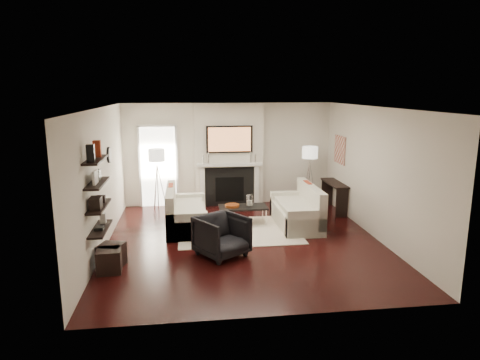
{
  "coord_description": "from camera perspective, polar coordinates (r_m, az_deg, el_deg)",
  "views": [
    {
      "loc": [
        -1.14,
        -8.23,
        3.04
      ],
      "look_at": [
        0.0,
        0.6,
        1.15
      ],
      "focal_mm": 32.0,
      "sensor_mm": 36.0,
      "label": 1
    }
  ],
  "objects": [
    {
      "name": "hurricane_candle",
      "position": [
        9.8,
        1.27,
        -3.07
      ],
      "size": [
        0.09,
        0.09,
        0.13
      ],
      "primitive_type": "cylinder",
      "color": "white",
      "rests_on": "coffee_table"
    },
    {
      "name": "mantel_pilaster_l",
      "position": [
        11.23,
        -5.03,
        -0.88
      ],
      "size": [
        0.12,
        0.08,
        1.1
      ],
      "primitive_type": "cube",
      "color": "white",
      "rests_on": "floor"
    },
    {
      "name": "lamp_right_leg_a",
      "position": [
        11.37,
        9.7,
        -0.58
      ],
      "size": [
        0.25,
        0.02,
        1.23
      ],
      "primitive_type": "cylinder",
      "rotation": [
        0.18,
        0.0,
        4.71
      ],
      "color": "silver",
      "rests_on": "floor"
    },
    {
      "name": "decor_frame_b",
      "position": [
        7.7,
        -18.3,
        0.65
      ],
      "size": [
        0.04,
        0.22,
        0.18
      ],
      "primitive_type": "cube",
      "color": "black",
      "rests_on": "shelf_upper"
    },
    {
      "name": "lamp_left_leg_a",
      "position": [
        10.93,
        -10.32,
        -1.11
      ],
      "size": [
        0.25,
        0.02,
        1.23
      ],
      "primitive_type": "cylinder",
      "rotation": [
        0.18,
        0.0,
        4.71
      ],
      "color": "silver",
      "rests_on": "floor"
    },
    {
      "name": "lamp_left_leg_b",
      "position": [
        11.03,
        -11.15,
        -1.02
      ],
      "size": [
        0.14,
        0.22,
        1.23
      ],
      "primitive_type": "cylinder",
      "rotation": [
        0.18,
        0.0,
        0.52
      ],
      "color": "silver",
      "rests_on": "floor"
    },
    {
      "name": "rug",
      "position": [
        9.42,
        -0.21,
        -6.8
      ],
      "size": [
        2.6,
        2.0,
        0.01
      ],
      "primitive_type": "cube",
      "color": "beige",
      "rests_on": "floor"
    },
    {
      "name": "shelf_upper",
      "position": [
        7.54,
        -18.51,
        -0.43
      ],
      "size": [
        0.25,
        1.0,
        0.04
      ],
      "primitive_type": "cube",
      "color": "black",
      "rests_on": "wall_left"
    },
    {
      "name": "loveseat_left_back",
      "position": [
        9.54,
        -9.19,
        -3.46
      ],
      "size": [
        0.18,
        1.8,
        0.8
      ],
      "primitive_type": "cube",
      "color": "beige",
      "rests_on": "floor"
    },
    {
      "name": "shelf_lower",
      "position": [
        7.63,
        -18.31,
        -3.37
      ],
      "size": [
        0.25,
        1.0,
        0.04
      ],
      "primitive_type": "cube",
      "color": "black",
      "rests_on": "wall_left"
    },
    {
      "name": "door_trim_r",
      "position": [
        11.37,
        -8.41,
        1.77
      ],
      "size": [
        0.06,
        0.06,
        2.16
      ],
      "primitive_type": "cube",
      "color": "white",
      "rests_on": "floor"
    },
    {
      "name": "decor_box_small",
      "position": [
        7.81,
        -18.07,
        -2.42
      ],
      "size": [
        0.15,
        0.12,
        0.12
      ],
      "primitive_type": "cube",
      "color": "black",
      "rests_on": "shelf_lower"
    },
    {
      "name": "room_envelope",
      "position": [
        8.48,
        0.52,
        0.49
      ],
      "size": [
        6.0,
        6.0,
        6.0
      ],
      "color": "black",
      "rests_on": "ground"
    },
    {
      "name": "tv_screen",
      "position": [
        11.04,
        -1.39,
        5.43
      ],
      "size": [
        1.1,
        0.0,
        0.62
      ],
      "primitive_type": "cube",
      "color": "#BF723F",
      "rests_on": "tv_body"
    },
    {
      "name": "loveseat_right_arm_s",
      "position": [
        10.56,
        6.38,
        -3.13
      ],
      "size": [
        0.85,
        0.18,
        0.6
      ],
      "primitive_type": "cube",
      "color": "beige",
      "rests_on": "floor"
    },
    {
      "name": "decor_magfile_b",
      "position": [
        7.63,
        -18.52,
        3.96
      ],
      "size": [
        0.12,
        0.1,
        0.28
      ],
      "primitive_type": "cube",
      "color": "maroon",
      "rests_on": "shelf_top"
    },
    {
      "name": "coffee_leg_se",
      "position": [
        10.15,
        3.03,
        -4.35
      ],
      "size": [
        0.02,
        0.02,
        0.38
      ],
      "primitive_type": "cylinder",
      "color": "silver",
      "rests_on": "floor"
    },
    {
      "name": "decor_books",
      "position": [
        7.66,
        -18.24,
        -6.09
      ],
      "size": [
        0.14,
        0.2,
        0.05
      ],
      "primitive_type": "cube",
      "color": "black",
      "rests_on": "shelf_bottom"
    },
    {
      "name": "coffee_leg_ne",
      "position": [
        9.73,
        3.5,
        -5.07
      ],
      "size": [
        0.02,
        0.02,
        0.38
      ],
      "primitive_type": "cylinder",
      "color": "silver",
      "rests_on": "floor"
    },
    {
      "name": "lamp_right_shade",
      "position": [
        11.18,
        9.31,
        3.65
      ],
      "size": [
        0.4,
        0.4,
        0.3
      ],
      "primitive_type": "cylinder",
      "color": "white",
      "rests_on": "lamp_right_post"
    },
    {
      "name": "lamp_right_post",
      "position": [
        11.33,
        9.17,
        -0.6
      ],
      "size": [
        0.02,
        0.02,
        1.2
      ],
      "primitive_type": "cylinder",
      "color": "silver",
      "rests_on": "floor"
    },
    {
      "name": "clock_face",
      "position": [
        9.36,
        -16.93,
        3.23
      ],
      "size": [
        0.01,
        0.29,
        0.29
      ],
      "primitive_type": "cylinder",
      "rotation": [
        0.0,
        1.57,
        0.0
      ],
      "color": "white",
      "rests_on": "clock_rim"
    },
    {
      "name": "pillow_left_orange",
      "position": [
        9.78,
        -9.18,
        -1.84
      ],
      "size": [
        0.1,
        0.42,
        0.42
      ],
      "primitive_type": "cube",
      "color": "maroon",
      "rests_on": "loveseat_left_cushion"
    },
    {
      "name": "coffee_leg_sw",
      "position": [
        10.02,
        -2.62,
        -4.55
      ],
      "size": [
        0.02,
        0.02,
        0.38
      ],
      "primitive_type": "cylinder",
      "color": "silver",
      "rests_on": "floor"
    },
    {
      "name": "copper_bowl",
      "position": [
        9.76,
        -1.06,
        -3.43
      ],
      "size": [
        0.33,
        0.33,
        0.05
      ],
      "primitive_type": "cylinder",
      "color": "#B1501D",
      "rests_on": "coffee_table"
    },
    {
      "name": "pillow_right_charcoal",
      "position": [
        9.51,
        9.98,
        -2.32
      ],
      "size": [
        0.1,
        0.4,
        0.4
      ],
      "primitive_type": "cube",
      "color": "black",
      "rests_on": "loveseat_right_cushion"
    },
    {
      "name": "decor_wine_rack",
      "position": [
        7.39,
        -18.68,
        -2.93
      ],
      "size": [
        0.18,
        0.25,
        0.2
      ],
      "primitive_type": "cube",
      "color": "black",
      "rests_on": "shelf_lower"
    },
    {
      "name": "shelf_top",
      "position": [
        7.47,
        -18.71,
        2.57
      ],
      "size": [
        0.25,
        1.0,
        0.04
      ],
      "primitive_type": "cube",
      "color": "black",
      "rests_on": "wall_left"
    },
    {
      "name": "decor_frame_a",
      "position": [
        7.41,
        -18.73,
        0.35
      ],
      "size": [
        0.04,
        0.3,
        0.22
      ],
      "primitive_type": "cube",
      "color": "white",
      "rests_on": "shelf_upper"
    },
    {
      "name": "firebox",
      "position": [
        11.32,
        -1.39,
        -1.24
      ],
      "size": [
        0.75,
        0.02,
        0.65
      ],
      "primitive_type": "cube",
      "color": "black",
      "rests_on": "floor"
    },
    {
      "name": "loveseat_right_back",
      "position": [
        9.84,
        9.43,
        -2.99
      ],
      "size": [
        0.18,
        1.8,
        0.8
      ],
      "primitive_type": "cube",
      "color": "beige",
      "rests_on": "floor"
    },
    {
      "name": "clock_rim",
      "position": [
        9.36,
        -17.08,
        3.23
      ],
      "size": [
        0.04,
        0.34,
        0.34
      ],
      "primitive_type": "cylinder",
      "rotation": [
        0.0,
        1.57,
        0.0
      ],
      "color": "black",
      "rests_on": "wall_left"
    },
    {
      "name": "chimney_breast",
      "position": [
        11.29,
        -1.48,
        3.37
      ],
      "size": [
        1.8,
        0.25,
        2.7
      ],
      "primitive_type": "cube",
      "color": "silver",
      "rests_on": "floor"
    },
    {
      "name": "loveseat_right_cushion",
      "position": [
        9.75,
        7.24,
        -3.4
      ],
      "size": [
        0.63,
        1.44,
        0.1
      ],
      "primitive_type": "cube",
      "color": "beige",
      "rests_on": "loveseat_right_base"
    },
    {
      "name": "decor_magfile_a",
      "position": [
        7.13,
        -19.29,
        3.39
      ],
      "size": [
        0.12,
        0.1,
        0.28
      ],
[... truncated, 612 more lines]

